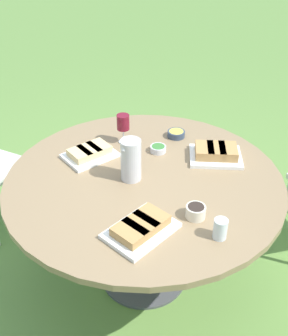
# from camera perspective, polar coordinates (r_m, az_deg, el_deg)

# --- Properties ---
(ground_plane) EXTENTS (40.00, 40.00, 0.00)m
(ground_plane) POSITION_cam_1_polar(r_m,az_deg,el_deg) (2.72, -0.00, -14.29)
(ground_plane) COLOR #668E42
(dining_table) EXTENTS (1.47, 1.47, 0.75)m
(dining_table) POSITION_cam_1_polar(r_m,az_deg,el_deg) (2.28, -0.00, -3.19)
(dining_table) COLOR #4C4C51
(dining_table) RESTS_ON ground_plane
(water_pitcher) EXTENTS (0.11, 0.11, 0.23)m
(water_pitcher) POSITION_cam_1_polar(r_m,az_deg,el_deg) (2.15, -1.79, 1.10)
(water_pitcher) COLOR silver
(water_pitcher) RESTS_ON dining_table
(wine_glass) EXTENTS (0.08, 0.08, 0.18)m
(wine_glass) POSITION_cam_1_polar(r_m,az_deg,el_deg) (2.47, -2.85, 6.10)
(wine_glass) COLOR silver
(wine_glass) RESTS_ON dining_table
(platter_bread_main) EXTENTS (0.31, 0.25, 0.06)m
(platter_bread_main) POSITION_cam_1_polar(r_m,az_deg,el_deg) (2.40, -7.36, 2.05)
(platter_bread_main) COLOR white
(platter_bread_main) RESTS_ON dining_table
(platter_charcuterie) EXTENTS (0.37, 0.37, 0.07)m
(platter_charcuterie) POSITION_cam_1_polar(r_m,az_deg,el_deg) (2.40, 9.71, 2.01)
(platter_charcuterie) COLOR white
(platter_charcuterie) RESTS_ON dining_table
(platter_sandwich_side) EXTENTS (0.31, 0.22, 0.06)m
(platter_sandwich_side) POSITION_cam_1_polar(r_m,az_deg,el_deg) (1.87, -0.42, -8.08)
(platter_sandwich_side) COLOR white
(platter_sandwich_side) RESTS_ON dining_table
(bowl_fries) EXTENTS (0.11, 0.11, 0.04)m
(bowl_fries) POSITION_cam_1_polar(r_m,az_deg,el_deg) (2.59, 4.38, 4.67)
(bowl_fries) COLOR #334256
(bowl_fries) RESTS_ON dining_table
(bowl_salad) EXTENTS (0.09, 0.09, 0.04)m
(bowl_salad) POSITION_cam_1_polar(r_m,az_deg,el_deg) (2.43, 1.93, 2.65)
(bowl_salad) COLOR silver
(bowl_salad) RESTS_ON dining_table
(bowl_olives) EXTENTS (0.09, 0.09, 0.06)m
(bowl_olives) POSITION_cam_1_polar(r_m,az_deg,el_deg) (1.96, 7.02, -5.82)
(bowl_olives) COLOR beige
(bowl_olives) RESTS_ON dining_table
(cup_water_near) EXTENTS (0.06, 0.06, 0.10)m
(cup_water_near) POSITION_cam_1_polar(r_m,az_deg,el_deg) (1.86, 10.30, -8.11)
(cup_water_near) COLOR silver
(cup_water_near) RESTS_ON dining_table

